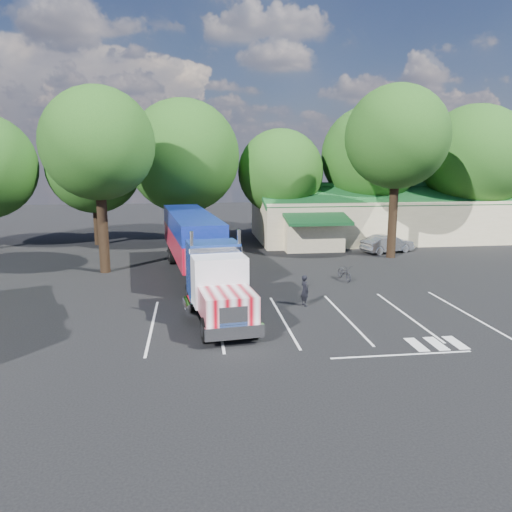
{
  "coord_description": "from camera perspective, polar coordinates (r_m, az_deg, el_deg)",
  "views": [
    {
      "loc": [
        -4.39,
        -29.28,
        7.93
      ],
      "look_at": [
        -0.53,
        0.42,
        2.0
      ],
      "focal_mm": 35.0,
      "sensor_mm": 36.0,
      "label": 1
    }
  ],
  "objects": [
    {
      "name": "tree_row_e",
      "position": [
        50.38,
        13.04,
        11.1
      ],
      "size": [
        9.6,
        9.6,
        12.9
      ],
      "color": "black",
      "rests_on": "ground"
    },
    {
      "name": "tree_near_right",
      "position": [
        41.01,
        15.81,
        12.93
      ],
      "size": [
        8.0,
        8.0,
        13.5
      ],
      "color": "black",
      "rests_on": "ground"
    },
    {
      "name": "tree_row_d",
      "position": [
        47.55,
        2.81,
        9.57
      ],
      "size": [
        8.0,
        8.0,
        10.6
      ],
      "color": "black",
      "rests_on": "ground"
    },
    {
      "name": "tree_near_left",
      "position": [
        35.82,
        -17.62,
        12.1
      ],
      "size": [
        7.6,
        7.6,
        12.65
      ],
      "color": "black",
      "rests_on": "ground"
    },
    {
      "name": "tree_row_c",
      "position": [
        45.48,
        -8.33,
        11.22
      ],
      "size": [
        10.0,
        10.0,
        13.05
      ],
      "color": "black",
      "rests_on": "ground"
    },
    {
      "name": "silver_sedan",
      "position": [
        43.62,
        14.79,
        1.37
      ],
      "size": [
        4.88,
        2.95,
        1.52
      ],
      "primitive_type": "imported",
      "rotation": [
        0.0,
        0.0,
        1.89
      ],
      "color": "#9B9DA2",
      "rests_on": "ground"
    },
    {
      "name": "event_hall",
      "position": [
        50.78,
        13.61,
        4.42
      ],
      "size": [
        24.2,
        14.12,
        5.55
      ],
      "color": "beige",
      "rests_on": "ground"
    },
    {
      "name": "tree_row_b",
      "position": [
        47.87,
        -18.03,
        9.71
      ],
      "size": [
        8.4,
        8.4,
        11.35
      ],
      "color": "black",
      "rests_on": "ground"
    },
    {
      "name": "ground",
      "position": [
        30.65,
        1.09,
        -3.8
      ],
      "size": [
        120.0,
        120.0,
        0.0
      ],
      "primitive_type": "plane",
      "color": "black",
      "rests_on": "ground"
    },
    {
      "name": "woman",
      "position": [
        27.23,
        5.58,
        -3.92
      ],
      "size": [
        0.57,
        0.71,
        1.7
      ],
      "primitive_type": "imported",
      "rotation": [
        0.0,
        0.0,
        1.86
      ],
      "color": "black",
      "rests_on": "ground"
    },
    {
      "name": "semi_truck",
      "position": [
        31.81,
        -6.79,
        1.28
      ],
      "size": [
        5.2,
        21.21,
        4.41
      ],
      "rotation": [
        0.0,
        0.0,
        0.12
      ],
      "color": "black",
      "rests_on": "ground"
    },
    {
      "name": "tree_row_f",
      "position": [
        53.61,
        23.72,
        10.13
      ],
      "size": [
        10.4,
        10.4,
        13.0
      ],
      "color": "black",
      "rests_on": "ground"
    },
    {
      "name": "bicycle",
      "position": [
        33.3,
        10.08,
        -1.85
      ],
      "size": [
        0.92,
        2.02,
        1.03
      ],
      "primitive_type": "imported",
      "rotation": [
        0.0,
        0.0,
        0.12
      ],
      "color": "black",
      "rests_on": "ground"
    }
  ]
}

